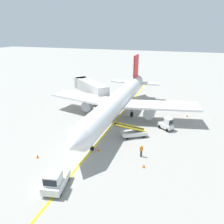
{
  "coord_description": "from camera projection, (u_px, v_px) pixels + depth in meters",
  "views": [
    {
      "loc": [
        11.58,
        -20.67,
        15.5
      ],
      "look_at": [
        0.53,
        10.89,
        2.5
      ],
      "focal_mm": 34.2,
      "sensor_mm": 36.0,
      "label": 1
    }
  ],
  "objects": [
    {
      "name": "ground_plane",
      "position": [
        80.0,
        159.0,
        27.37
      ],
      "size": [
        300.0,
        300.0,
        0.0
      ],
      "primitive_type": "plane",
      "color": "#9E9B93"
    },
    {
      "name": "taxi_line_yellow",
      "position": [
        99.0,
        141.0,
        31.6
      ],
      "size": [
        0.85,
        80.0,
        0.01
      ],
      "primitive_type": "cube",
      "rotation": [
        0.0,
        0.0,
        0.01
      ],
      "color": "yellow",
      "rests_on": "ground"
    },
    {
      "name": "airliner",
      "position": [
        118.0,
        101.0,
        38.67
      ],
      "size": [
        28.61,
        35.22,
        10.1
      ],
      "color": "white",
      "rests_on": "ground"
    },
    {
      "name": "jet_bridge",
      "position": [
        88.0,
        86.0,
        48.0
      ],
      "size": [
        11.43,
        10.08,
        4.85
      ],
      "color": "beige",
      "rests_on": "ground"
    },
    {
      "name": "pushback_tug",
      "position": [
        55.0,
        181.0,
        21.89
      ],
      "size": [
        2.58,
        3.91,
        2.2
      ],
      "color": "silver",
      "rests_on": "ground"
    },
    {
      "name": "baggage_tug_near_wing",
      "position": [
        167.0,
        124.0,
        34.99
      ],
      "size": [
        2.71,
        2.44,
        2.1
      ],
      "color": "silver",
      "rests_on": "ground"
    },
    {
      "name": "belt_loader_forward_hold",
      "position": [
        133.0,
        132.0,
        32.7
      ],
      "size": [
        4.94,
        3.63,
        2.59
      ],
      "color": "silver",
      "rests_on": "ground"
    },
    {
      "name": "ground_crew_marshaller",
      "position": [
        141.0,
        150.0,
        27.5
      ],
      "size": [
        0.36,
        0.24,
        1.7
      ],
      "color": "#26262D",
      "rests_on": "ground"
    },
    {
      "name": "safety_cone_nose_left",
      "position": [
        38.0,
        156.0,
        27.45
      ],
      "size": [
        0.36,
        0.36,
        0.44
      ],
      "primitive_type": "cone",
      "color": "orange",
      "rests_on": "ground"
    },
    {
      "name": "safety_cone_nose_right",
      "position": [
        99.0,
        149.0,
        29.06
      ],
      "size": [
        0.36,
        0.36,
        0.44
      ],
      "primitive_type": "cone",
      "color": "orange",
      "rests_on": "ground"
    },
    {
      "name": "safety_cone_wingtip_left",
      "position": [
        187.0,
        116.0,
        40.4
      ],
      "size": [
        0.36,
        0.36,
        0.44
      ],
      "primitive_type": "cone",
      "color": "orange",
      "rests_on": "ground"
    },
    {
      "name": "safety_cone_wingtip_right",
      "position": [
        144.0,
        166.0,
        25.54
      ],
      "size": [
        0.36,
        0.36,
        0.44
      ],
      "primitive_type": "cone",
      "color": "orange",
      "rests_on": "ground"
    }
  ]
}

